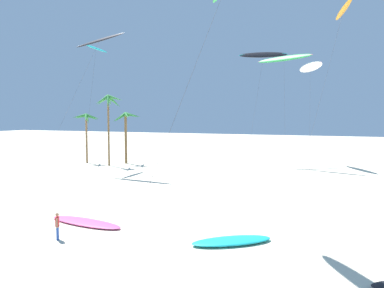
{
  "coord_description": "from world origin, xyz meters",
  "views": [
    {
      "loc": [
        13.75,
        0.72,
        7.42
      ],
      "look_at": [
        3.32,
        24.97,
        5.45
      ],
      "focal_mm": 34.68,
      "sensor_mm": 36.0,
      "label": 1
    }
  ],
  "objects_px": {
    "flying_kite_6": "(343,10)",
    "flying_kite_7": "(264,55)",
    "flying_kite_3": "(284,59)",
    "grounded_kite_1": "(232,241)",
    "flying_kite_8": "(310,67)",
    "flying_kite_9": "(96,49)",
    "person_near_left": "(57,225)",
    "palm_tree_2": "(126,121)",
    "grounded_kite_0": "(86,222)",
    "flying_kite_4": "(99,40)",
    "palm_tree_0": "(86,121)",
    "palm_tree_1": "(109,105)"
  },
  "relations": [
    {
      "from": "flying_kite_3",
      "to": "flying_kite_4",
      "type": "relative_size",
      "value": 0.9
    },
    {
      "from": "palm_tree_0",
      "to": "palm_tree_1",
      "type": "bearing_deg",
      "value": -14.84
    },
    {
      "from": "flying_kite_4",
      "to": "grounded_kite_0",
      "type": "distance_m",
      "value": 30.0
    },
    {
      "from": "flying_kite_3",
      "to": "grounded_kite_1",
      "type": "relative_size",
      "value": 3.42
    },
    {
      "from": "flying_kite_8",
      "to": "flying_kite_9",
      "type": "relative_size",
      "value": 0.89
    },
    {
      "from": "flying_kite_6",
      "to": "grounded_kite_1",
      "type": "relative_size",
      "value": 4.07
    },
    {
      "from": "flying_kite_6",
      "to": "palm_tree_0",
      "type": "bearing_deg",
      "value": 175.3
    },
    {
      "from": "flying_kite_3",
      "to": "flying_kite_7",
      "type": "relative_size",
      "value": 0.92
    },
    {
      "from": "grounded_kite_0",
      "to": "flying_kite_4",
      "type": "bearing_deg",
      "value": 124.43
    },
    {
      "from": "grounded_kite_0",
      "to": "person_near_left",
      "type": "height_order",
      "value": "person_near_left"
    },
    {
      "from": "flying_kite_4",
      "to": "person_near_left",
      "type": "height_order",
      "value": "flying_kite_4"
    },
    {
      "from": "palm_tree_2",
      "to": "flying_kite_8",
      "type": "xyz_separation_m",
      "value": [
        26.57,
        10.26,
        8.13
      ]
    },
    {
      "from": "flying_kite_6",
      "to": "flying_kite_8",
      "type": "bearing_deg",
      "value": 107.66
    },
    {
      "from": "flying_kite_3",
      "to": "grounded_kite_0",
      "type": "bearing_deg",
      "value": -101.81
    },
    {
      "from": "flying_kite_4",
      "to": "person_near_left",
      "type": "relative_size",
      "value": 11.06
    },
    {
      "from": "palm_tree_2",
      "to": "flying_kite_7",
      "type": "bearing_deg",
      "value": 24.98
    },
    {
      "from": "flying_kite_9",
      "to": "flying_kite_6",
      "type": "bearing_deg",
      "value": 1.06
    },
    {
      "from": "palm_tree_0",
      "to": "flying_kite_4",
      "type": "distance_m",
      "value": 15.07
    },
    {
      "from": "flying_kite_8",
      "to": "flying_kite_3",
      "type": "bearing_deg",
      "value": -129.47
    },
    {
      "from": "flying_kite_4",
      "to": "grounded_kite_0",
      "type": "xyz_separation_m",
      "value": [
        13.89,
        -20.27,
        -17.21
      ]
    },
    {
      "from": "flying_kite_7",
      "to": "grounded_kite_0",
      "type": "distance_m",
      "value": 42.06
    },
    {
      "from": "palm_tree_1",
      "to": "grounded_kite_0",
      "type": "xyz_separation_m",
      "value": [
        16.66,
        -25.87,
        -8.95
      ]
    },
    {
      "from": "flying_kite_4",
      "to": "flying_kite_7",
      "type": "bearing_deg",
      "value": 45.63
    },
    {
      "from": "palm_tree_1",
      "to": "flying_kite_7",
      "type": "xyz_separation_m",
      "value": [
        20.42,
        12.45,
        7.97
      ]
    },
    {
      "from": "person_near_left",
      "to": "grounded_kite_1",
      "type": "bearing_deg",
      "value": 19.69
    },
    {
      "from": "flying_kite_4",
      "to": "person_near_left",
      "type": "bearing_deg",
      "value": -58.37
    },
    {
      "from": "grounded_kite_0",
      "to": "grounded_kite_1",
      "type": "height_order",
      "value": "grounded_kite_1"
    },
    {
      "from": "flying_kite_4",
      "to": "grounded_kite_0",
      "type": "height_order",
      "value": "flying_kite_4"
    },
    {
      "from": "palm_tree_0",
      "to": "grounded_kite_1",
      "type": "bearing_deg",
      "value": -39.85
    },
    {
      "from": "flying_kite_3",
      "to": "flying_kite_9",
      "type": "relative_size",
      "value": 0.94
    },
    {
      "from": "flying_kite_7",
      "to": "palm_tree_2",
      "type": "bearing_deg",
      "value": -155.02
    },
    {
      "from": "palm_tree_2",
      "to": "flying_kite_7",
      "type": "distance_m",
      "value": 23.98
    },
    {
      "from": "palm_tree_1",
      "to": "flying_kite_3",
      "type": "relative_size",
      "value": 0.65
    },
    {
      "from": "flying_kite_9",
      "to": "person_near_left",
      "type": "relative_size",
      "value": 10.58
    },
    {
      "from": "flying_kite_9",
      "to": "grounded_kite_1",
      "type": "distance_m",
      "value": 39.85
    },
    {
      "from": "flying_kite_7",
      "to": "person_near_left",
      "type": "xyz_separation_m",
      "value": [
        -3.12,
        -41.65,
        -16.14
      ]
    },
    {
      "from": "palm_tree_2",
      "to": "person_near_left",
      "type": "distance_m",
      "value": 36.93
    },
    {
      "from": "flying_kite_6",
      "to": "flying_kite_7",
      "type": "xyz_separation_m",
      "value": [
        -11.78,
        14.12,
        -1.92
      ]
    },
    {
      "from": "flying_kite_8",
      "to": "grounded_kite_1",
      "type": "relative_size",
      "value": 3.25
    },
    {
      "from": "flying_kite_6",
      "to": "flying_kite_9",
      "type": "height_order",
      "value": "flying_kite_6"
    },
    {
      "from": "palm_tree_1",
      "to": "flying_kite_9",
      "type": "xyz_separation_m",
      "value": [
        -0.34,
        -2.28,
        7.98
      ]
    },
    {
      "from": "flying_kite_7",
      "to": "grounded_kite_0",
      "type": "relative_size",
      "value": 2.89
    },
    {
      "from": "palm_tree_0",
      "to": "grounded_kite_0",
      "type": "xyz_separation_m",
      "value": [
        21.98,
        -27.28,
        -6.6
      ]
    },
    {
      "from": "flying_kite_4",
      "to": "flying_kite_3",
      "type": "bearing_deg",
      "value": 35.46
    },
    {
      "from": "flying_kite_3",
      "to": "grounded_kite_1",
      "type": "xyz_separation_m",
      "value": [
        3.07,
        -35.25,
        -15.69
      ]
    },
    {
      "from": "flying_kite_6",
      "to": "flying_kite_7",
      "type": "distance_m",
      "value": 18.49
    },
    {
      "from": "flying_kite_3",
      "to": "flying_kite_8",
      "type": "height_order",
      "value": "flying_kite_3"
    },
    {
      "from": "flying_kite_3",
      "to": "flying_kite_7",
      "type": "xyz_separation_m",
      "value": [
        -3.64,
        2.88,
        1.2
      ]
    },
    {
      "from": "palm_tree_2",
      "to": "flying_kite_4",
      "type": "relative_size",
      "value": 0.44
    },
    {
      "from": "palm_tree_2",
      "to": "grounded_kite_0",
      "type": "height_order",
      "value": "palm_tree_2"
    }
  ]
}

